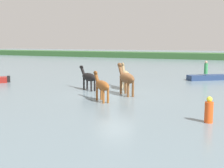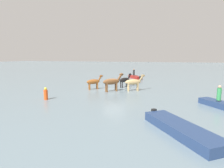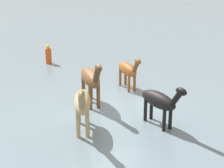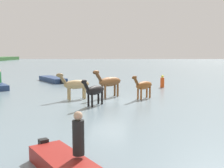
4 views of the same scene
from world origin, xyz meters
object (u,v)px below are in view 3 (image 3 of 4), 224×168
at_px(buoy_channel_marker, 48,55).
at_px(horse_chestnut_trailing, 160,101).
at_px(horse_dun_straggler, 82,103).
at_px(horse_dark_mare, 91,78).
at_px(horse_gray_outer, 128,70).

bearing_deg(buoy_channel_marker, horse_chestnut_trailing, 148.18).
bearing_deg(horse_dun_straggler, horse_dark_mare, 172.50).
relative_size(horse_dun_straggler, horse_chestnut_trailing, 1.10).
height_order(horse_dun_straggler, horse_gray_outer, horse_dun_straggler).
height_order(horse_dun_straggler, buoy_channel_marker, horse_dun_straggler).
distance_m(horse_gray_outer, horse_dark_mare, 2.52).
distance_m(horse_gray_outer, horse_chestnut_trailing, 4.12).
bearing_deg(horse_chestnut_trailing, buoy_channel_marker, 179.06).
bearing_deg(buoy_channel_marker, horse_dun_straggler, 133.20).
height_order(horse_dun_straggler, horse_dark_mare, horse_dark_mare).
height_order(horse_chestnut_trailing, horse_dark_mare, horse_dark_mare).
xyz_separation_m(horse_gray_outer, buoy_channel_marker, (6.16, -2.24, -0.42)).
relative_size(horse_gray_outer, buoy_channel_marker, 1.61).
bearing_deg(horse_gray_outer, horse_dun_straggler, -43.17).
relative_size(horse_gray_outer, horse_chestnut_trailing, 0.90).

